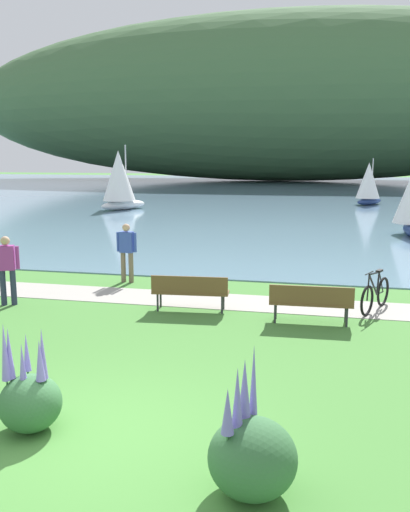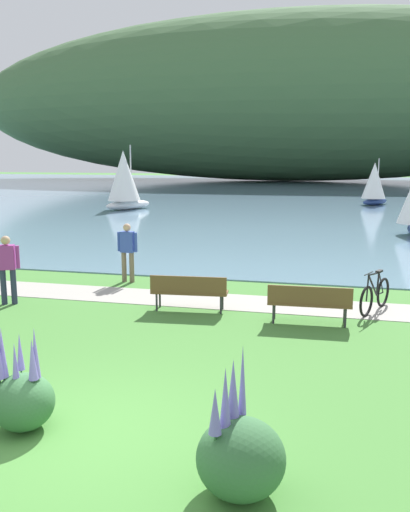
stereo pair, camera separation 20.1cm
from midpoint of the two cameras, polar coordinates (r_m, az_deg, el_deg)
ground_plane at (r=7.60m, az=-12.50°, el=-18.16°), size 200.00×200.00×0.00m
bay_water at (r=55.34m, az=9.41°, el=6.75°), size 180.00×80.00×0.04m
distant_hillside at (r=79.05m, az=7.84°, el=16.26°), size 95.49×28.00×22.95m
shoreline_path at (r=13.67m, az=-0.38°, el=-4.72°), size 60.00×1.50×0.01m
park_bench_near_camera at (r=11.90m, az=10.71°, el=-4.68°), size 1.82×0.55×0.88m
park_bench_further_along at (r=12.62m, az=-2.04°, el=-3.62°), size 1.83×0.63×0.88m
bicycle_leaning_near_bench at (r=13.28m, az=17.22°, el=-3.93°), size 0.80×1.63×1.01m
person_at_shoreline at (r=15.60m, az=-8.68°, el=0.74°), size 0.61×0.23×1.71m
person_on_the_grass at (r=13.96m, az=-20.68°, el=-1.00°), size 0.57×0.35×1.71m
echium_bush_closest_to_camera at (r=7.76m, az=-18.83°, el=-14.18°), size 0.83×0.83×1.51m
echium_bush_beside_closest at (r=6.14m, az=4.01°, el=-20.32°), size 0.97×0.97×1.62m
sailboat_mid_bay at (r=36.34m, az=-9.24°, el=8.01°), size 2.98×3.68×4.28m
sailboat_toward_hillside at (r=41.27m, az=16.84°, el=7.41°), size 2.53×2.82×3.38m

